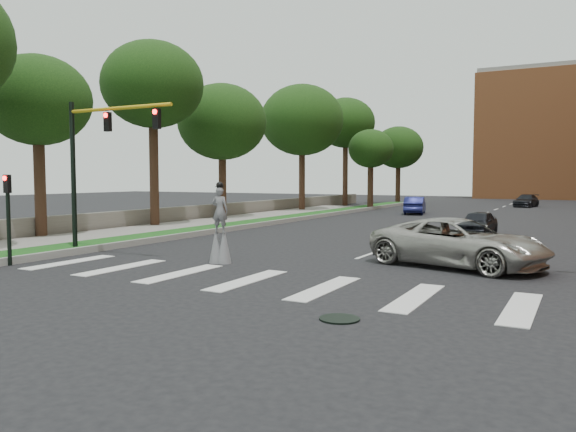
# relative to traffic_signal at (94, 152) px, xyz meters

# --- Properties ---
(ground_plane) EXTENTS (160.00, 160.00, 0.00)m
(ground_plane) POSITION_rel_traffic_signal_xyz_m (9.78, -3.00, -4.15)
(ground_plane) COLOR black
(ground_plane) RESTS_ON ground
(grass_median) EXTENTS (2.00, 60.00, 0.25)m
(grass_median) POSITION_rel_traffic_signal_xyz_m (-1.72, 17.00, -4.03)
(grass_median) COLOR #144715
(grass_median) RESTS_ON ground
(median_curb) EXTENTS (0.20, 60.00, 0.28)m
(median_curb) POSITION_rel_traffic_signal_xyz_m (-0.67, 17.00, -4.01)
(median_curb) COLOR gray
(median_curb) RESTS_ON ground
(sidewalk_left) EXTENTS (4.00, 60.00, 0.18)m
(sidewalk_left) POSITION_rel_traffic_signal_xyz_m (-4.72, 7.00, -4.06)
(sidewalk_left) COLOR slate
(sidewalk_left) RESTS_ON ground
(stone_wall) EXTENTS (0.50, 56.00, 1.10)m
(stone_wall) POSITION_rel_traffic_signal_xyz_m (-7.22, 19.00, -3.60)
(stone_wall) COLOR #615C53
(stone_wall) RESTS_ON ground
(manhole) EXTENTS (0.90, 0.90, 0.04)m
(manhole) POSITION_rel_traffic_signal_xyz_m (12.78, -5.00, -4.13)
(manhole) COLOR black
(manhole) RESTS_ON ground
(building_backdrop) EXTENTS (26.00, 14.00, 18.00)m
(building_backdrop) POSITION_rel_traffic_signal_xyz_m (15.78, 75.00, 4.85)
(building_backdrop) COLOR #C6713E
(building_backdrop) RESTS_ON ground
(traffic_signal) EXTENTS (5.30, 0.23, 6.20)m
(traffic_signal) POSITION_rel_traffic_signal_xyz_m (0.00, 0.00, 0.00)
(traffic_signal) COLOR black
(traffic_signal) RESTS_ON ground
(secondary_signal) EXTENTS (0.25, 0.21, 3.23)m
(secondary_signal) POSITION_rel_traffic_signal_xyz_m (-0.52, -3.50, -2.20)
(secondary_signal) COLOR black
(secondary_signal) RESTS_ON ground
(stilt_performer) EXTENTS (0.84, 0.57, 2.97)m
(stilt_performer) POSITION_rel_traffic_signal_xyz_m (5.78, 0.45, -2.99)
(stilt_performer) COLOR #331F14
(stilt_performer) RESTS_ON ground
(suv_crossing) EXTENTS (6.65, 4.39, 1.70)m
(suv_crossing) POSITION_rel_traffic_signal_xyz_m (13.62, 3.67, -3.30)
(suv_crossing) COLOR #ABA8A1
(suv_crossing) RESTS_ON ground
(car_near) EXTENTS (1.74, 3.98, 1.33)m
(car_near) POSITION_rel_traffic_signal_xyz_m (12.39, 15.03, -3.48)
(car_near) COLOR black
(car_near) RESTS_ON ground
(car_mid) EXTENTS (2.39, 4.68, 1.47)m
(car_mid) POSITION_rel_traffic_signal_xyz_m (4.63, 30.77, -3.42)
(car_mid) COLOR navy
(car_mid) RESTS_ON ground
(car_far) EXTENTS (2.47, 4.71, 1.30)m
(car_far) POSITION_rel_traffic_signal_xyz_m (11.90, 47.26, -3.50)
(car_far) COLOR black
(car_far) RESTS_ON ground
(tree_1) EXTENTS (5.28, 5.28, 9.20)m
(tree_1) POSITION_rel_traffic_signal_xyz_m (-6.79, 2.74, 2.74)
(tree_1) COLOR #331F14
(tree_1) RESTS_ON ground
(tree_2) EXTENTS (6.23, 6.23, 11.43)m
(tree_2) POSITION_rel_traffic_signal_xyz_m (-6.15, 10.47, 4.58)
(tree_2) COLOR #331F14
(tree_2) RESTS_ON ground
(tree_3) EXTENTS (6.57, 6.57, 9.98)m
(tree_3) POSITION_rel_traffic_signal_xyz_m (-6.38, 18.16, 3.00)
(tree_3) COLOR #331F14
(tree_3) RESTS_ON ground
(tree_4) EXTENTS (7.55, 7.55, 11.49)m
(tree_4) POSITION_rel_traffic_signal_xyz_m (-5.51, 29.54, 4.10)
(tree_4) COLOR #331F14
(tree_4) RESTS_ON ground
(tree_5) EXTENTS (6.41, 6.41, 11.75)m
(tree_5) POSITION_rel_traffic_signal_xyz_m (-6.02, 41.16, 4.82)
(tree_5) COLOR #331F14
(tree_5) RESTS_ON ground
(tree_6) EXTENTS (4.34, 4.34, 7.70)m
(tree_6) POSITION_rel_traffic_signal_xyz_m (-0.97, 35.22, 1.63)
(tree_6) COLOR #331F14
(tree_6) RESTS_ON ground
(tree_7) EXTENTS (5.77, 5.77, 9.04)m
(tree_7) POSITION_rel_traffic_signal_xyz_m (-2.18, 48.07, 2.40)
(tree_7) COLOR #331F14
(tree_7) RESTS_ON ground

